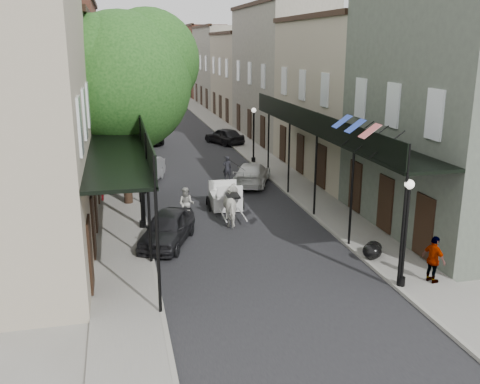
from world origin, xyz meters
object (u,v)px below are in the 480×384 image
lamppost_right_far (254,134)px  horse (233,205)px  pedestrian_sidewalk_right (434,260)px  car_right_near (252,174)px  pedestrian_sidewalk_left (106,147)px  tree_far (123,74)px  lamppost_left (141,185)px  car_left_mid (143,172)px  car_left_near (167,228)px  tree_near (130,76)px  car_right_far (224,136)px  lamppost_right_near (405,232)px  pedestrian_walking (186,204)px  car_left_far (147,136)px  carriage (224,186)px

lamppost_right_far → horse: lamppost_right_far is taller
pedestrian_sidewalk_right → car_right_near: 14.81m
lamppost_right_far → pedestrian_sidewalk_left: 10.59m
tree_far → lamppost_left: (0.15, -18.18, -3.79)m
car_left_mid → car_left_near: bearing=-69.5°
tree_near → car_right_near: tree_near is taller
lamppost_left → car_right_far: bearing=68.6°
lamppost_right_near → lamppost_left: 11.46m
tree_far → pedestrian_sidewalk_right: bearing=-70.0°
lamppost_right_near → lamppost_left: same height
pedestrian_walking → pedestrian_sidewalk_right: (7.27, -8.96, 0.17)m
pedestrian_sidewalk_right → car_right_near: pedestrian_sidewalk_right is taller
pedestrian_sidewalk_right → car_left_mid: (-8.87, 16.00, -0.20)m
lamppost_left → car_right_near: bearing=44.4°
pedestrian_sidewalk_right → car_left_mid: pedestrian_sidewalk_right is taller
car_left_near → car_left_far: (0.58, 23.38, -0.04)m
lamppost_right_near → car_left_mid: lamppost_right_near is taller
pedestrian_sidewalk_left → pedestrian_sidewalk_right: (11.07, -23.56, 0.07)m
pedestrian_sidewalk_right → car_right_far: pedestrian_sidewalk_right is taller
tree_near → lamppost_left: 6.10m
tree_near → car_right_far: tree_near is taller
lamppost_right_far → carriage: bearing=-112.9°
tree_far → pedestrian_walking: 18.09m
pedestrian_walking → carriage: bearing=60.8°
car_left_mid → car_right_far: car_left_mid is taller
pedestrian_walking → horse: bearing=-2.3°
lamppost_left → carriage: (4.24, 2.63, -0.95)m
tree_near → car_left_far: bearing=84.7°
lamppost_left → car_left_far: size_ratio=0.79×
lamppost_left → horse: 4.32m
car_left_mid → tree_near: bearing=-80.8°
pedestrian_sidewalk_right → car_right_far: bearing=-11.3°
pedestrian_walking → car_left_mid: size_ratio=0.34×
tree_near → lamppost_right_far: tree_near is taller
lamppost_left → pedestrian_sidewalk_left: 15.70m
car_left_far → pedestrian_walking: bearing=-96.6°
pedestrian_sidewalk_right → car_left_near: (-8.45, 6.00, -0.26)m
pedestrian_sidewalk_right → tree_far: bearing=5.2°
car_left_far → car_right_far: size_ratio=1.18×
tree_near → car_left_far: (1.60, 17.20, -5.84)m
tree_near → horse: tree_near is taller
tree_far → car_right_far: (7.85, 1.50, -5.16)m
lamppost_left → car_left_mid: 8.12m
car_left_near → lamppost_left: bearing=136.2°
pedestrian_sidewalk_left → car_right_far: size_ratio=0.39×
pedestrian_sidewalk_left → lamppost_right_far: bearing=140.1°
car_left_mid → car_right_near: car_left_mid is taller
pedestrian_sidewalk_right → horse: bearing=18.4°
horse → carriage: (0.09, 2.63, 0.25)m
tree_far → pedestrian_sidewalk_left: size_ratio=5.62×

